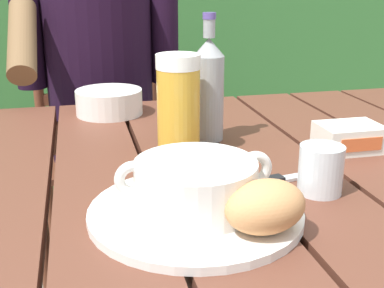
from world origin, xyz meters
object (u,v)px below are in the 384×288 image
(water_glass_small, at_px, (321,169))
(table_knife, at_px, (280,179))
(serving_plate, at_px, (195,212))
(beer_bottle, at_px, (209,88))
(soup_bowl, at_px, (195,184))
(beer_glass, at_px, (178,105))
(chair_near_diner, at_px, (102,148))
(person_eating, at_px, (101,96))
(bread_roll, at_px, (265,206))
(butter_tub, at_px, (349,137))
(diner_bowl, at_px, (109,102))

(water_glass_small, xyz_separation_m, table_knife, (-0.04, 0.05, -0.03))
(serving_plate, relative_size, beer_bottle, 1.19)
(soup_bowl, distance_m, beer_glass, 0.26)
(chair_near_diner, xyz_separation_m, person_eating, (-0.00, -0.20, 0.23))
(person_eating, bearing_deg, table_knife, -73.84)
(serving_plate, bearing_deg, person_eating, 94.87)
(bread_roll, distance_m, beer_bottle, 0.41)
(person_eating, bearing_deg, butter_tub, -59.17)
(serving_plate, bearing_deg, beer_glass, 83.40)
(serving_plate, height_order, table_knife, serving_plate)
(beer_glass, height_order, butter_tub, beer_glass)
(beer_glass, bearing_deg, diner_bowl, 108.77)
(person_eating, relative_size, table_knife, 7.36)
(chair_near_diner, bearing_deg, bread_roll, -83.10)
(soup_bowl, height_order, butter_tub, soup_bowl)
(butter_tub, bearing_deg, table_knife, -148.10)
(person_eating, distance_m, water_glass_small, 0.92)
(bread_roll, bearing_deg, person_eating, 98.41)
(chair_near_diner, distance_m, soup_bowl, 1.15)
(person_eating, bearing_deg, chair_near_diner, 89.15)
(beer_glass, height_order, diner_bowl, beer_glass)
(bread_roll, bearing_deg, beer_bottle, 85.04)
(table_knife, bearing_deg, chair_near_diner, 103.02)
(beer_bottle, height_order, butter_tub, beer_bottle)
(beer_glass, distance_m, table_knife, 0.23)
(butter_tub, relative_size, table_knife, 0.70)
(beer_glass, distance_m, beer_bottle, 0.10)
(person_eating, relative_size, beer_glass, 6.65)
(table_knife, relative_size, diner_bowl, 1.06)
(beer_glass, relative_size, water_glass_small, 2.46)
(person_eating, relative_size, serving_plate, 4.14)
(beer_glass, height_order, table_knife, beer_glass)
(person_eating, relative_size, water_glass_small, 16.39)
(serving_plate, bearing_deg, table_knife, 28.38)
(chair_near_diner, xyz_separation_m, diner_bowl, (-0.00, -0.54, 0.30))
(soup_bowl, xyz_separation_m, butter_tub, (0.34, 0.20, -0.02))
(soup_bowl, xyz_separation_m, beer_bottle, (0.10, 0.33, 0.06))
(person_eating, xyz_separation_m, beer_glass, (0.11, -0.65, 0.13))
(person_eating, distance_m, bread_roll, 1.00)
(bread_roll, bearing_deg, beer_glass, 96.65)
(diner_bowl, bearing_deg, person_eating, 90.48)
(beer_bottle, xyz_separation_m, water_glass_small, (0.10, -0.29, -0.07))
(chair_near_diner, bearing_deg, person_eating, -90.85)
(beer_bottle, bearing_deg, person_eating, 107.28)
(person_eating, relative_size, butter_tub, 10.52)
(chair_near_diner, relative_size, table_knife, 5.81)
(soup_bowl, bearing_deg, butter_tub, 30.29)
(chair_near_diner, xyz_separation_m, bread_roll, (0.14, -1.19, 0.32))
(beer_bottle, height_order, water_glass_small, beer_bottle)
(beer_bottle, distance_m, diner_bowl, 0.31)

